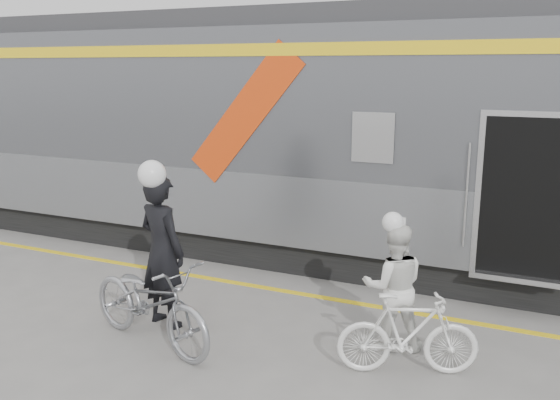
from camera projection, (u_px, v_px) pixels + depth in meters
The scene contains 9 objects.
ground at pixel (220, 358), 6.68m from camera, with size 90.00×90.00×0.00m, color slate.
train at pixel (387, 139), 9.65m from camera, with size 24.00×3.17×4.10m.
safety_strip at pixel (295, 293), 8.59m from camera, with size 24.00×0.12×0.01m, color yellow.
man at pixel (162, 251), 7.36m from camera, with size 0.71×0.47×1.94m, color black.
bicycle_left at pixel (150, 302), 6.89m from camera, with size 0.71×2.04×1.07m, color #94969B.
woman at pixel (394, 287), 6.80m from camera, with size 0.72×0.56×1.49m, color silver.
bicycle_right at pixel (408, 334), 6.25m from camera, with size 0.42×1.50×0.90m, color white.
helmet_man at pixel (158, 160), 7.11m from camera, with size 0.34×0.34×0.34m, color white.
helmet_woman at pixel (397, 214), 6.61m from camera, with size 0.24×0.24×0.24m, color white.
Camera 1 is at (3.17, -5.29, 3.21)m, focal length 38.00 mm.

